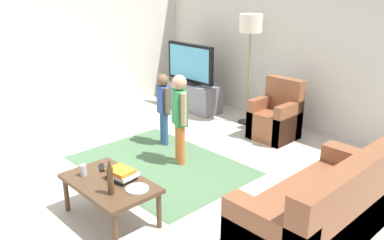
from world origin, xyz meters
TOP-DOWN VIEW (x-y plane):
  - ground at (0.00, 0.00)m, footprint 7.80×7.80m
  - wall_back at (0.00, 3.00)m, footprint 6.00×0.12m
  - wall_left at (-3.00, 0.00)m, footprint 0.12×6.00m
  - area_rug at (-0.33, 0.35)m, footprint 2.20×1.60m
  - tv_stand at (-1.81, 2.30)m, footprint 1.20×0.44m
  - tv at (-1.81, 2.28)m, footprint 1.10×0.28m
  - couch at (1.93, 0.47)m, footprint 0.80×1.80m
  - armchair at (0.11, 2.26)m, footprint 0.60×0.60m
  - floor_lamp at (-0.62, 2.45)m, footprint 0.36×0.36m
  - child_near_tv at (-0.86, 0.86)m, footprint 0.33×0.19m
  - child_center at (-0.23, 0.60)m, footprint 0.37×0.23m
  - coffee_table at (0.28, -0.79)m, footprint 1.00×0.60m
  - book_stack at (0.33, -0.67)m, footprint 0.29×0.26m
  - bottle at (0.50, -0.91)m, footprint 0.06×0.06m
  - tv_remote at (-0.02, -0.69)m, footprint 0.17×0.12m
  - soda_can at (0.00, -0.91)m, footprint 0.07×0.07m
  - plate at (0.60, -0.69)m, footprint 0.22×0.22m

SIDE VIEW (x-z plane):
  - ground at x=0.00m, z-range 0.00..0.00m
  - area_rug at x=-0.33m, z-range 0.00..0.01m
  - tv_stand at x=-1.81m, z-range -0.01..0.49m
  - couch at x=1.93m, z-range -0.14..0.72m
  - armchair at x=0.11m, z-range -0.15..0.75m
  - coffee_table at x=0.28m, z-range 0.16..0.58m
  - plate at x=0.60m, z-range 0.42..0.44m
  - tv_remote at x=-0.02m, z-range 0.42..0.44m
  - book_stack at x=0.33m, z-range 0.42..0.53m
  - soda_can at x=0.00m, z-range 0.42..0.54m
  - bottle at x=0.50m, z-range 0.40..0.73m
  - child_near_tv at x=-0.86m, z-range 0.11..1.15m
  - child_center at x=-0.23m, z-range 0.12..1.30m
  - tv at x=-1.81m, z-range 0.49..1.20m
  - wall_back at x=0.00m, z-range 0.00..2.70m
  - wall_left at x=-3.00m, z-range 0.00..2.70m
  - floor_lamp at x=-0.62m, z-range 0.65..2.43m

